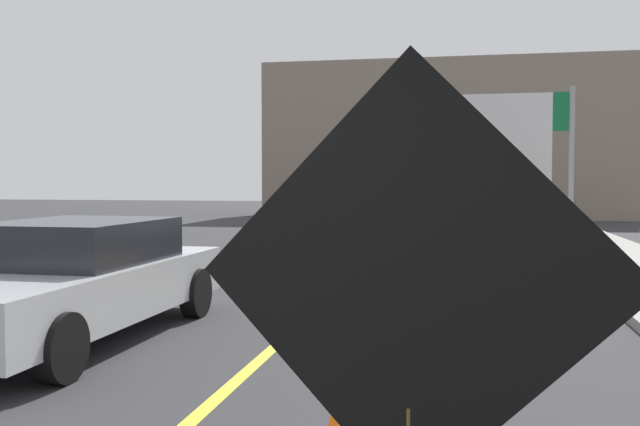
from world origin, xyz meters
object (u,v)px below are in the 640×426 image
at_px(arrow_board_trailer, 440,263).
at_px(traffic_cone_far_lane, 406,288).
at_px(roadwork_sign, 410,291).
at_px(pickup_car, 71,280).
at_px(traffic_cone_mid_lane, 392,340).
at_px(box_truck, 487,180).
at_px(highway_guide_sign, 547,133).

bearing_deg(arrow_board_trailer, traffic_cone_far_lane, -102.07).
relative_size(roadwork_sign, pickup_car, 0.47).
distance_m(arrow_board_trailer, traffic_cone_mid_lane, 5.28).
bearing_deg(box_truck, roadwork_sign, -92.97).
bearing_deg(traffic_cone_far_lane, traffic_cone_mid_lane, -87.98).
bearing_deg(pickup_car, traffic_cone_far_lane, 33.75).
xyz_separation_m(traffic_cone_mid_lane, traffic_cone_far_lane, (-0.12, 3.31, -0.00)).
xyz_separation_m(arrow_board_trailer, highway_guide_sign, (3.15, 13.11, 2.94)).
bearing_deg(traffic_cone_far_lane, roadwork_sign, -85.56).
distance_m(arrow_board_trailer, box_truck, 5.39).
distance_m(roadwork_sign, traffic_cone_mid_lane, 4.37).
xyz_separation_m(arrow_board_trailer, pickup_car, (-4.14, -4.44, 0.22)).
distance_m(highway_guide_sign, traffic_cone_mid_lane, 18.96).
relative_size(arrow_board_trailer, traffic_cone_mid_lane, 3.94).
bearing_deg(traffic_cone_far_lane, arrow_board_trailer, 77.93).
bearing_deg(arrow_board_trailer, traffic_cone_mid_lane, -93.28).
bearing_deg(arrow_board_trailer, box_truck, 79.81).
xyz_separation_m(pickup_car, highway_guide_sign, (7.29, 17.55, 2.72)).
xyz_separation_m(pickup_car, traffic_cone_mid_lane, (3.83, -0.83, -0.36)).
relative_size(roadwork_sign, box_truck, 0.31).
height_order(roadwork_sign, box_truck, box_truck).
height_order(arrow_board_trailer, traffic_cone_far_lane, arrow_board_trailer).
bearing_deg(highway_guide_sign, roadwork_sign, -97.54).
xyz_separation_m(box_truck, traffic_cone_mid_lane, (-1.22, -10.40, -1.52)).
xyz_separation_m(box_truck, pickup_car, (-5.06, -9.57, -1.16)).
bearing_deg(highway_guide_sign, traffic_cone_mid_lane, -100.64).
height_order(roadwork_sign, traffic_cone_far_lane, roadwork_sign).
bearing_deg(pickup_car, highway_guide_sign, 67.45).
height_order(pickup_car, traffic_cone_far_lane, pickup_car).
relative_size(arrow_board_trailer, pickup_car, 0.55).
bearing_deg(highway_guide_sign, pickup_car, -112.55).
xyz_separation_m(roadwork_sign, traffic_cone_mid_lane, (-0.47, 4.19, -1.13)).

